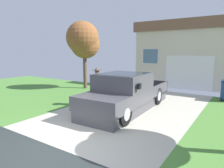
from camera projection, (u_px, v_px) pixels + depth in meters
name	position (u px, v px, depth m)	size (l,w,h in m)	color
pickup_truck	(124.00, 94.00, 8.45)	(2.15, 5.38, 1.61)	#4A474E
person_with_hat	(97.00, 84.00, 9.18)	(0.49, 0.45, 1.78)	brown
handbag	(90.00, 104.00, 9.19)	(0.37, 0.16, 0.42)	tan
house_with_garage	(215.00, 54.00, 14.63)	(10.45, 5.76, 4.59)	beige
neighbor_tree	(83.00, 41.00, 13.32)	(2.15, 2.27, 4.45)	brown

